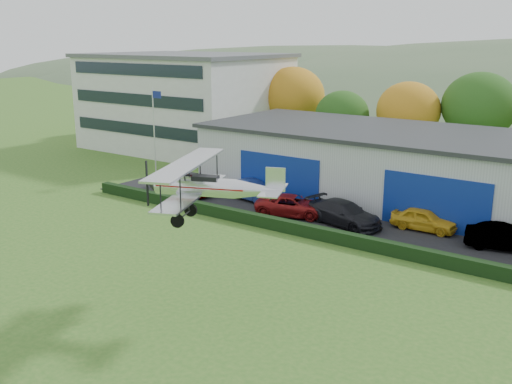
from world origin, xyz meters
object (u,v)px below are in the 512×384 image
Objects in this scene: car_3 at (344,213)px; car_1 at (251,190)px; car_0 at (188,184)px; car_2 at (293,206)px; biplane at (207,185)px; car_4 at (424,219)px; car_5 at (505,238)px; hangar at (464,174)px; flagpole at (155,125)px; office_block at (186,101)px.

car_1 is at bearing 94.16° from car_3.
car_2 is at bearing -80.93° from car_0.
car_3 is at bearing 70.27° from biplane.
car_0 is at bearing 72.11° from car_2.
car_5 is at bearing -99.62° from car_4.
car_0 is 13.71m from car_3.
car_4 is (4.72, 2.00, -0.08)m from car_3.
car_0 is at bearing 112.93° from biplane.
hangar is at bearing 56.66° from biplane.
hangar is 7.83× the size of car_2.
flagpole is 7.60m from car_0.
car_2 is at bearing -33.19° from office_block.
car_1 is at bearing -5.20° from flagpole.
flagpole is 1.68× the size of car_0.
flagpole is at bearing 118.16° from biplane.
car_4 is 0.93× the size of car_5.
car_0 is at bearing -23.57° from flagpole.
car_4 is at bearing 53.99° from biplane.
car_3 is at bearing -7.03° from flagpole.
office_block is at bearing 39.17° from car_2.
biplane is (20.19, -16.97, 1.08)m from flagpole.
car_1 is 0.64× the size of biplane.
car_4 is (-0.50, -6.40, -1.89)m from hangar.
car_0 is (-18.92, -8.58, -1.79)m from hangar.
car_3 reaches higher than car_1.
car_5 is (4.65, -7.20, -1.86)m from hangar.
car_5 is at bearing -81.85° from car_1.
hangar is 33.84m from office_block.
hangar is at bearing -54.42° from car_1.
car_2 is at bearing 85.25° from biplane.
flagpole is 26.40m from biplane.
car_5 is 19.01m from biplane.
car_4 is at bearing -73.94° from car_0.
car_5 is (23.58, 1.38, -0.07)m from car_0.
hangar is at bearing -56.28° from car_0.
car_0 is 1.06× the size of car_5.
car_1 is at bearing -36.18° from office_block.
car_5 is at bearing -77.32° from car_0.
biplane reaches higher than car_0.
car_5 is at bearing -20.69° from office_block.
car_0 reaches higher than car_4.
office_block reaches higher than car_2.
hangar is 10.05m from car_3.
car_2 is 8.87m from car_4.
car_5 reaches higher than car_2.
car_1 is 1.10× the size of car_4.
car_5 is at bearing 37.54° from biplane.
hangar is 9.68× the size of car_4.
car_2 is 3.88m from car_3.
car_3 reaches higher than car_2.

